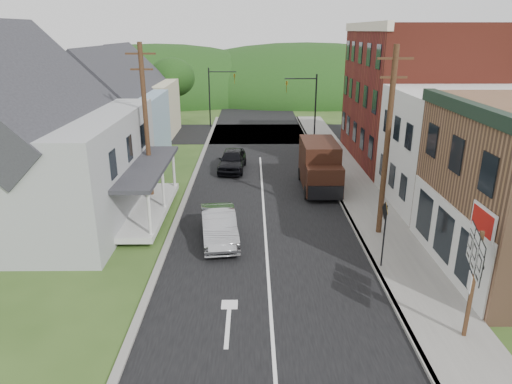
{
  "coord_description": "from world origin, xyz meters",
  "views": [
    {
      "loc": [
        -0.66,
        -17.03,
        9.55
      ],
      "look_at": [
        -0.46,
        3.66,
        2.2
      ],
      "focal_mm": 32.0,
      "sensor_mm": 36.0,
      "label": 1
    }
  ],
  "objects_px": {
    "route_sign_cluster": "(474,270)",
    "dark_sedan": "(232,160)",
    "warning_sign": "(384,225)",
    "delivery_van": "(320,166)",
    "silver_sedan": "(219,226)"
  },
  "relations": [
    {
      "from": "dark_sedan",
      "to": "route_sign_cluster",
      "type": "bearing_deg",
      "value": -62.41
    },
    {
      "from": "silver_sedan",
      "to": "delivery_van",
      "type": "xyz_separation_m",
      "value": [
        5.84,
        7.52,
        0.76
      ]
    },
    {
      "from": "delivery_van",
      "to": "route_sign_cluster",
      "type": "bearing_deg",
      "value": -79.92
    },
    {
      "from": "route_sign_cluster",
      "to": "warning_sign",
      "type": "bearing_deg",
      "value": 122.31
    },
    {
      "from": "warning_sign",
      "to": "route_sign_cluster",
      "type": "bearing_deg",
      "value": -72.13
    },
    {
      "from": "silver_sedan",
      "to": "warning_sign",
      "type": "distance_m",
      "value": 7.66
    },
    {
      "from": "route_sign_cluster",
      "to": "dark_sedan",
      "type": "bearing_deg",
      "value": 128.56
    },
    {
      "from": "route_sign_cluster",
      "to": "delivery_van",
      "type": "bearing_deg",
      "value": 115.1
    },
    {
      "from": "dark_sedan",
      "to": "warning_sign",
      "type": "height_order",
      "value": "warning_sign"
    },
    {
      "from": "silver_sedan",
      "to": "warning_sign",
      "type": "height_order",
      "value": "warning_sign"
    },
    {
      "from": "dark_sedan",
      "to": "delivery_van",
      "type": "height_order",
      "value": "delivery_van"
    },
    {
      "from": "warning_sign",
      "to": "dark_sedan",
      "type": "bearing_deg",
      "value": 116.02
    },
    {
      "from": "dark_sedan",
      "to": "delivery_van",
      "type": "relative_size",
      "value": 0.83
    },
    {
      "from": "warning_sign",
      "to": "silver_sedan",
      "type": "bearing_deg",
      "value": 158.87
    },
    {
      "from": "silver_sedan",
      "to": "warning_sign",
      "type": "relative_size",
      "value": 1.57
    }
  ]
}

